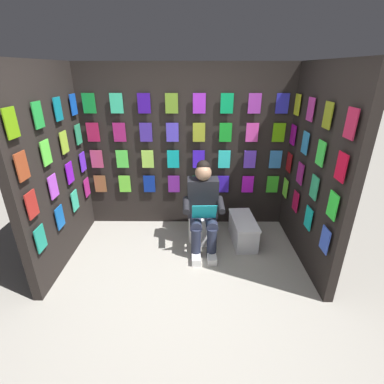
{
  "coord_description": "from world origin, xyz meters",
  "views": [
    {
      "loc": [
        -0.12,
        2.24,
        2.24
      ],
      "look_at": [
        -0.09,
        -0.93,
        0.85
      ],
      "focal_mm": 26.33,
      "sensor_mm": 36.0,
      "label": 1
    }
  ],
  "objects": [
    {
      "name": "comic_longbox_near",
      "position": [
        -0.8,
        -1.13,
        0.18
      ],
      "size": [
        0.34,
        0.68,
        0.36
      ],
      "rotation": [
        0.0,
        0.0,
        0.07
      ],
      "color": "silver",
      "rests_on": "ground"
    },
    {
      "name": "display_wall_right",
      "position": [
        1.52,
        -0.84,
        1.17
      ],
      "size": [
        0.14,
        1.69,
        2.33
      ],
      "color": "black",
      "rests_on": "ground"
    },
    {
      "name": "display_wall_back",
      "position": [
        0.0,
        -1.74,
        1.17
      ],
      "size": [
        3.05,
        0.14,
        2.33
      ],
      "color": "black",
      "rests_on": "ground"
    },
    {
      "name": "toilet",
      "position": [
        -0.23,
        -1.24,
        0.33
      ],
      "size": [
        0.41,
        0.56,
        0.77
      ],
      "rotation": [
        0.0,
        0.0,
        0.03
      ],
      "color": "white",
      "rests_on": "ground"
    },
    {
      "name": "ground_plane",
      "position": [
        0.0,
        0.0,
        0.0
      ],
      "size": [
        30.0,
        30.0,
        0.0
      ],
      "primitive_type": "plane",
      "color": "#9E998E"
    },
    {
      "name": "person_reading",
      "position": [
        -0.24,
        -1.02,
        0.6
      ],
      "size": [
        0.53,
        0.69,
        1.19
      ],
      "rotation": [
        0.0,
        0.0,
        0.03
      ],
      "color": "black",
      "rests_on": "ground"
    },
    {
      "name": "display_wall_left",
      "position": [
        -1.52,
        -0.84,
        1.17
      ],
      "size": [
        0.14,
        1.69,
        2.33
      ],
      "color": "black",
      "rests_on": "ground"
    }
  ]
}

